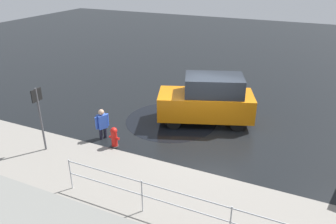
% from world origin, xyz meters
% --- Properties ---
extents(ground_plane, '(60.00, 60.00, 0.00)m').
position_xyz_m(ground_plane, '(0.00, 0.00, 0.00)').
color(ground_plane, black).
extents(kerb_strip, '(24.00, 3.20, 0.04)m').
position_xyz_m(kerb_strip, '(0.00, 4.20, 0.02)').
color(kerb_strip, gray).
rests_on(kerb_strip, ground).
extents(moving_hatchback, '(4.25, 2.95, 2.06)m').
position_xyz_m(moving_hatchback, '(0.40, -1.01, 1.03)').
color(moving_hatchback, orange).
rests_on(moving_hatchback, ground).
extents(fire_hydrant, '(0.42, 0.31, 0.80)m').
position_xyz_m(fire_hydrant, '(2.81, 2.41, 0.40)').
color(fire_hydrant, red).
rests_on(fire_hydrant, ground).
extents(pedestrian, '(0.37, 0.52, 1.22)m').
position_xyz_m(pedestrian, '(3.59, 2.03, 0.68)').
color(pedestrian, blue).
rests_on(pedestrian, ground).
extents(metal_railing, '(7.24, 0.04, 1.05)m').
position_xyz_m(metal_railing, '(-1.00, 5.04, 0.73)').
color(metal_railing, '#B7BABF').
rests_on(metal_railing, ground).
extents(sign_post, '(0.07, 0.44, 2.40)m').
position_xyz_m(sign_post, '(4.97, 3.64, 1.58)').
color(sign_post, '#4C4C51').
rests_on(sign_post, ground).
extents(puddle_patch, '(3.91, 3.91, 0.01)m').
position_xyz_m(puddle_patch, '(1.83, -0.48, 0.00)').
color(puddle_patch, black).
rests_on(puddle_patch, ground).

